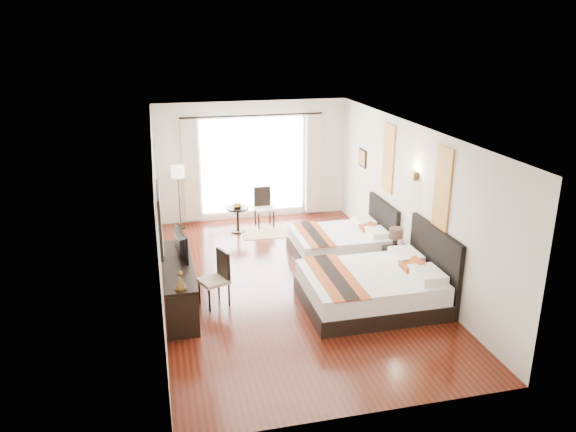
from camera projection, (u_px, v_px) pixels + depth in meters
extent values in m
cube|color=#3A140A|center=(290.00, 283.00, 10.19)|extent=(4.50, 7.50, 0.01)
cube|color=white|center=(290.00, 129.00, 9.29)|extent=(4.50, 7.50, 0.02)
cube|color=silver|center=(410.00, 200.00, 10.23)|extent=(0.01, 7.50, 2.80)
cube|color=silver|center=(158.00, 219.00, 9.24)|extent=(0.01, 7.50, 2.80)
cube|color=silver|center=(253.00, 161.00, 13.18)|extent=(4.50, 0.01, 2.80)
cube|color=silver|center=(369.00, 310.00, 6.29)|extent=(4.50, 0.01, 2.80)
cube|color=white|center=(253.00, 165.00, 13.20)|extent=(2.40, 0.02, 2.20)
cube|color=white|center=(253.00, 166.00, 13.15)|extent=(2.30, 0.02, 2.10)
cube|color=beige|center=(191.00, 171.00, 12.80)|extent=(0.35, 0.14, 2.35)
cube|color=beige|center=(313.00, 164.00, 13.43)|extent=(0.35, 0.14, 2.35)
cube|color=#8F4314|center=(442.00, 188.00, 8.98)|extent=(0.03, 0.50, 1.35)
cube|color=#8F4314|center=(388.00, 158.00, 10.99)|extent=(0.03, 0.50, 1.35)
cube|color=#4C391B|center=(414.00, 176.00, 9.85)|extent=(0.10, 0.14, 0.14)
cube|color=black|center=(159.00, 219.00, 8.80)|extent=(0.04, 1.25, 0.95)
cube|color=white|center=(161.00, 218.00, 8.81)|extent=(0.01, 1.12, 0.82)
cube|color=black|center=(369.00, 298.00, 9.31)|extent=(2.18, 1.70, 0.27)
cube|color=white|center=(370.00, 282.00, 9.22)|extent=(2.12, 1.66, 0.32)
cube|color=black|center=(434.00, 264.00, 9.40)|extent=(0.08, 1.70, 1.27)
cube|color=#964418|center=(335.00, 276.00, 9.03)|extent=(0.58, 1.76, 0.02)
cube|color=black|center=(338.00, 250.00, 11.37)|extent=(1.83, 1.43, 0.22)
cube|color=white|center=(338.00, 238.00, 11.29)|extent=(1.77, 1.39, 0.27)
cube|color=black|center=(383.00, 226.00, 11.44)|extent=(0.08, 1.43, 1.07)
cube|color=#964418|center=(314.00, 234.00, 11.13)|extent=(0.49, 1.49, 0.02)
cube|color=black|center=(398.00, 263.00, 10.34)|extent=(0.45, 0.56, 0.54)
cylinder|color=black|center=(395.00, 244.00, 10.33)|extent=(0.11, 0.11, 0.22)
cylinder|color=#38271B|center=(396.00, 233.00, 10.27)|extent=(0.26, 0.26, 0.20)
imported|color=black|center=(400.00, 251.00, 10.15)|extent=(0.14, 0.14, 0.12)
cube|color=black|center=(179.00, 285.00, 9.23)|extent=(0.50, 2.20, 0.76)
imported|color=black|center=(177.00, 244.00, 9.28)|extent=(0.22, 0.82, 0.47)
cube|color=#B5A88B|center=(214.00, 281.00, 9.25)|extent=(0.56, 0.56, 0.06)
cube|color=black|center=(223.00, 264.00, 9.26)|extent=(0.19, 0.39, 0.48)
cylinder|color=black|center=(181.00, 228.00, 12.90)|extent=(0.22, 0.22, 0.03)
cylinder|color=#4C391B|center=(180.00, 201.00, 12.70)|extent=(0.03, 0.03, 1.25)
cylinder|color=#FCF1C5|center=(178.00, 172.00, 12.47)|extent=(0.30, 0.30, 0.26)
cylinder|color=black|center=(238.00, 220.00, 12.59)|extent=(0.50, 0.50, 0.58)
imported|color=#4B291A|center=(238.00, 207.00, 12.46)|extent=(0.23, 0.23, 0.05)
cube|color=#B5A88B|center=(264.00, 209.00, 12.91)|extent=(0.44, 0.44, 0.06)
cube|color=black|center=(262.00, 196.00, 12.99)|extent=(0.39, 0.07, 0.46)
cube|color=tan|center=(268.00, 232.00, 12.62)|extent=(1.22, 0.85, 0.01)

